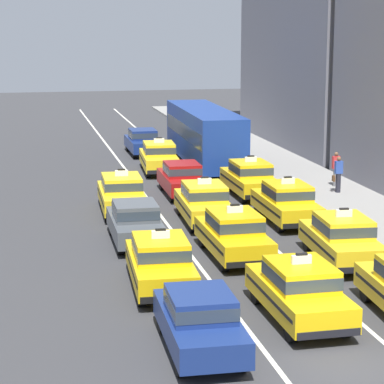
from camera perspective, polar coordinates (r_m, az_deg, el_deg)
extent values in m
plane|color=#353538|center=(20.77, 10.37, -11.72)|extent=(160.00, 160.00, 0.00)
cube|color=silver|center=(38.88, -3.09, -0.42)|extent=(0.14, 80.00, 0.01)
cube|color=silver|center=(39.49, 1.50, -0.22)|extent=(0.14, 80.00, 0.01)
cube|color=gray|center=(36.62, 11.91, -1.31)|extent=(4.00, 90.00, 0.15)
cylinder|color=black|center=(22.39, -2.02, -8.87)|extent=(0.26, 0.65, 0.64)
cylinder|color=black|center=(22.63, 1.64, -8.64)|extent=(0.26, 0.65, 0.64)
cylinder|color=black|center=(19.79, -0.76, -11.73)|extent=(0.26, 0.65, 0.64)
cylinder|color=black|center=(20.06, 3.38, -11.41)|extent=(0.26, 0.65, 0.64)
cube|color=navy|center=(21.08, 0.53, -9.25)|extent=(1.87, 4.35, 0.66)
cube|color=navy|center=(20.77, 0.58, -7.72)|extent=(1.61, 1.94, 0.60)
cube|color=#2D3842|center=(20.77, 0.58, -7.72)|extent=(1.63, 1.96, 0.33)
cylinder|color=black|center=(27.26, -4.13, -5.08)|extent=(0.27, 0.65, 0.64)
cylinder|color=black|center=(27.42, -1.04, -4.95)|extent=(0.27, 0.65, 0.64)
cylinder|color=black|center=(24.36, -3.50, -7.14)|extent=(0.27, 0.65, 0.64)
cylinder|color=black|center=(24.54, -0.04, -6.98)|extent=(0.27, 0.65, 0.64)
cube|color=yellow|center=(25.78, -2.20, -5.24)|extent=(2.04, 4.59, 0.70)
cube|color=black|center=(25.76, -2.20, -5.14)|extent=(2.04, 4.23, 0.10)
cube|color=yellow|center=(25.44, -2.17, -3.90)|extent=(1.71, 2.18, 0.64)
cube|color=#2D3842|center=(25.44, -2.17, -3.90)|extent=(1.73, 2.20, 0.35)
cube|color=white|center=(25.33, -2.18, -2.94)|extent=(0.57, 0.15, 0.24)
cube|color=black|center=(25.29, -2.18, -2.61)|extent=(0.33, 0.13, 0.06)
cube|color=black|center=(27.95, -2.74, -4.42)|extent=(1.72, 0.23, 0.20)
cube|color=black|center=(23.77, -1.55, -7.36)|extent=(1.72, 0.23, 0.20)
cylinder|color=black|center=(32.32, -5.51, -2.40)|extent=(0.25, 0.64, 0.64)
cylinder|color=black|center=(32.49, -2.98, -2.29)|extent=(0.25, 0.64, 0.64)
cylinder|color=black|center=(29.59, -4.97, -3.73)|extent=(0.25, 0.64, 0.64)
cylinder|color=black|center=(29.77, -2.20, -3.60)|extent=(0.25, 0.64, 0.64)
cube|color=#4C5156|center=(30.95, -3.93, -2.39)|extent=(1.84, 4.33, 0.66)
cube|color=#4C5156|center=(30.71, -3.93, -1.29)|extent=(1.59, 1.93, 0.60)
cube|color=#2D3842|center=(30.71, -3.93, -1.29)|extent=(1.61, 1.95, 0.33)
cylinder|color=black|center=(37.41, -6.20, -0.47)|extent=(0.26, 0.65, 0.64)
cylinder|color=black|center=(37.53, -3.96, -0.38)|extent=(0.26, 0.65, 0.64)
cylinder|color=black|center=(34.43, -5.85, -1.53)|extent=(0.26, 0.65, 0.64)
cylinder|color=black|center=(34.56, -3.41, -1.44)|extent=(0.26, 0.65, 0.64)
cube|color=yellow|center=(35.90, -4.87, -0.39)|extent=(1.96, 4.56, 0.70)
cube|color=black|center=(35.89, -4.87, -0.31)|extent=(1.97, 4.20, 0.10)
cube|color=yellow|center=(35.62, -4.87, 0.62)|extent=(1.67, 2.16, 0.64)
cube|color=#2D3842|center=(35.62, -4.87, 0.62)|extent=(1.70, 2.18, 0.35)
cube|color=white|center=(35.53, -4.88, 1.31)|extent=(0.56, 0.14, 0.24)
cube|color=black|center=(35.51, -4.89, 1.55)|extent=(0.32, 0.12, 0.06)
cube|color=black|center=(38.10, -5.17, -0.06)|extent=(1.71, 0.20, 0.20)
cube|color=black|center=(33.81, -4.52, -1.58)|extent=(1.71, 0.20, 0.20)
cylinder|color=black|center=(24.64, 4.51, -6.94)|extent=(0.25, 0.64, 0.64)
cylinder|color=black|center=(25.10, 7.75, -6.66)|extent=(0.25, 0.64, 0.64)
cylinder|color=black|center=(21.91, 6.88, -9.42)|extent=(0.25, 0.64, 0.64)
cylinder|color=black|center=(22.42, 10.48, -9.03)|extent=(0.25, 0.64, 0.64)
cube|color=yellow|center=(23.38, 7.37, -7.14)|extent=(1.84, 4.51, 0.70)
cube|color=black|center=(23.37, 7.37, -7.02)|extent=(1.85, 4.15, 0.10)
cube|color=yellow|center=(23.04, 7.54, -5.68)|extent=(1.62, 2.11, 0.64)
cube|color=#2D3842|center=(23.04, 7.54, -5.68)|extent=(1.64, 2.13, 0.35)
cube|color=white|center=(22.91, 7.57, -4.63)|extent=(0.56, 0.12, 0.24)
cube|color=black|center=(22.87, 7.58, -4.27)|extent=(0.32, 0.11, 0.06)
cube|color=black|center=(25.44, 5.66, -6.11)|extent=(1.71, 0.15, 0.20)
cube|color=black|center=(21.53, 9.37, -9.60)|extent=(1.71, 0.15, 0.20)
cylinder|color=black|center=(30.45, 0.76, -3.24)|extent=(0.24, 0.64, 0.64)
cylinder|color=black|center=(30.81, 3.44, -3.08)|extent=(0.24, 0.64, 0.64)
cylinder|color=black|center=(27.59, 2.22, -4.85)|extent=(0.24, 0.64, 0.64)
cylinder|color=black|center=(27.99, 5.15, -4.64)|extent=(0.24, 0.64, 0.64)
cube|color=yellow|center=(29.10, 2.87, -3.25)|extent=(1.83, 4.51, 0.70)
cube|color=black|center=(29.09, 2.87, -3.16)|extent=(1.85, 4.15, 0.10)
cube|color=yellow|center=(28.79, 2.96, -2.04)|extent=(1.61, 2.11, 0.64)
cube|color=#2D3842|center=(28.79, 2.96, -2.04)|extent=(1.63, 2.13, 0.35)
cube|color=white|center=(28.69, 2.97, -1.19)|extent=(0.56, 0.12, 0.24)
cube|color=black|center=(28.66, 2.97, -0.90)|extent=(0.32, 0.11, 0.06)
cube|color=black|center=(31.23, 1.79, -2.67)|extent=(1.71, 0.15, 0.20)
cube|color=black|center=(27.13, 4.10, -4.94)|extent=(1.71, 0.15, 0.20)
cylinder|color=black|center=(35.44, -0.82, -1.08)|extent=(0.27, 0.65, 0.64)
cylinder|color=black|center=(35.70, 1.53, -0.99)|extent=(0.27, 0.65, 0.64)
cylinder|color=black|center=(32.51, 0.03, -2.27)|extent=(0.27, 0.65, 0.64)
cylinder|color=black|center=(32.78, 2.57, -2.16)|extent=(0.27, 0.65, 0.64)
cube|color=yellow|center=(34.02, 0.81, -1.03)|extent=(1.98, 4.57, 0.70)
cube|color=black|center=(34.01, 0.81, -0.94)|extent=(1.98, 4.21, 0.10)
cube|color=yellow|center=(33.73, 0.86, 0.03)|extent=(1.68, 2.16, 0.64)
cube|color=#2D3842|center=(33.73, 0.86, 0.03)|extent=(1.70, 2.18, 0.35)
cube|color=white|center=(33.65, 0.87, 0.76)|extent=(0.56, 0.14, 0.24)
cube|color=black|center=(33.62, 0.87, 1.01)|extent=(0.32, 0.12, 0.06)
cube|color=black|center=(36.20, 0.17, -0.65)|extent=(1.71, 0.21, 0.20)
cube|color=black|center=(31.97, 1.54, -2.33)|extent=(1.71, 0.21, 0.20)
cylinder|color=black|center=(40.69, -2.07, 0.59)|extent=(0.25, 0.64, 0.64)
cylinder|color=black|center=(40.94, -0.07, 0.67)|extent=(0.25, 0.64, 0.64)
cylinder|color=black|center=(37.95, -1.38, -0.22)|extent=(0.25, 0.64, 0.64)
cylinder|color=black|center=(38.22, 0.75, -0.13)|extent=(0.25, 0.64, 0.64)
cube|color=maroon|center=(39.38, -0.70, 0.71)|extent=(1.83, 4.33, 0.66)
cube|color=maroon|center=(39.16, -0.68, 1.59)|extent=(1.59, 1.92, 0.60)
cube|color=#2D3842|center=(39.16, -0.68, 1.59)|extent=(1.61, 1.94, 0.33)
cylinder|color=black|center=(46.87, -3.38, 2.07)|extent=(0.28, 0.65, 0.64)
cylinder|color=black|center=(47.01, -1.59, 2.12)|extent=(0.28, 0.65, 0.64)
cylinder|color=black|center=(43.87, -3.04, 1.40)|extent=(0.28, 0.65, 0.64)
cylinder|color=black|center=(44.02, -1.13, 1.46)|extent=(0.28, 0.65, 0.64)
cube|color=yellow|center=(45.38, -2.30, 2.21)|extent=(2.10, 4.61, 0.70)
cube|color=black|center=(45.37, -2.30, 2.27)|extent=(2.10, 4.25, 0.10)
cube|color=yellow|center=(45.12, -2.28, 3.02)|extent=(1.74, 2.20, 0.64)
cube|color=#2D3842|center=(45.12, -2.28, 3.02)|extent=(1.76, 2.23, 0.35)
cube|color=white|center=(45.06, -2.29, 3.57)|extent=(0.57, 0.16, 0.24)
cube|color=black|center=(45.04, -2.29, 3.76)|extent=(0.33, 0.13, 0.06)
cube|color=black|center=(47.59, -2.57, 2.35)|extent=(1.72, 0.26, 0.20)
cube|color=black|center=(43.26, -1.99, 1.40)|extent=(1.72, 0.26, 0.20)
cylinder|color=black|center=(52.84, -4.44, 3.16)|extent=(0.24, 0.64, 0.64)
cylinder|color=black|center=(53.06, -2.89, 3.22)|extent=(0.24, 0.64, 0.64)
cylinder|color=black|center=(50.07, -3.98, 2.69)|extent=(0.24, 0.64, 0.64)
cylinder|color=black|center=(50.29, -2.36, 2.75)|extent=(0.24, 0.64, 0.64)
cube|color=navy|center=(51.51, -3.43, 3.32)|extent=(1.78, 4.31, 0.66)
cube|color=navy|center=(51.32, -3.42, 4.00)|extent=(1.57, 1.91, 0.60)
cube|color=#2D3842|center=(51.32, -3.42, 4.00)|extent=(1.59, 1.93, 0.33)
cylinder|color=black|center=(25.24, 11.96, -6.71)|extent=(0.28, 0.65, 0.64)
cube|color=black|center=(26.07, 12.97, -5.92)|extent=(1.72, 0.24, 0.20)
cylinder|color=black|center=(30.23, 7.99, -3.47)|extent=(0.28, 0.66, 0.64)
cylinder|color=black|center=(30.66, 10.65, -3.34)|extent=(0.28, 0.66, 0.64)
cylinder|color=black|center=(27.42, 9.76, -5.12)|extent=(0.28, 0.66, 0.64)
cylinder|color=black|center=(27.90, 12.66, -4.95)|extent=(0.28, 0.66, 0.64)
cube|color=yellow|center=(28.94, 10.25, -3.52)|extent=(2.11, 4.61, 0.70)
cube|color=black|center=(28.93, 10.26, -3.42)|extent=(2.10, 4.26, 0.10)
cube|color=yellow|center=(28.64, 10.40, -2.30)|extent=(1.74, 2.21, 0.64)
cube|color=#2D3842|center=(28.64, 10.40, -2.30)|extent=(1.76, 2.23, 0.35)
cube|color=white|center=(28.54, 10.43, -1.44)|extent=(0.57, 0.16, 0.24)
cube|color=black|center=(28.50, 10.44, -1.15)|extent=(0.33, 0.13, 0.06)
cube|color=black|center=(31.04, 8.96, -2.90)|extent=(1.72, 0.26, 0.20)
cube|color=black|center=(27.01, 11.70, -5.24)|extent=(1.72, 0.26, 0.20)
cylinder|color=black|center=(35.58, 4.60, -1.07)|extent=(0.25, 0.64, 0.64)
cylinder|color=black|center=(36.01, 6.86, -0.96)|extent=(0.25, 0.64, 0.64)
cylinder|color=black|center=(32.73, 6.08, -2.24)|extent=(0.25, 0.64, 0.64)
cylinder|color=black|center=(33.20, 8.51, -2.10)|extent=(0.25, 0.64, 0.64)
cube|color=yellow|center=(34.29, 6.50, -1.00)|extent=(1.85, 4.52, 0.70)
cube|color=black|center=(34.28, 6.50, -0.92)|extent=(1.87, 4.16, 0.10)
cube|color=yellow|center=(34.01, 6.61, 0.05)|extent=(1.62, 2.12, 0.64)
cube|color=#2D3842|center=(34.01, 6.61, 0.05)|extent=(1.64, 2.14, 0.35)
cube|color=white|center=(33.92, 6.62, 0.77)|extent=(0.56, 0.13, 0.24)
cube|color=black|center=(33.90, 6.63, 1.02)|extent=(0.32, 0.11, 0.06)
cube|color=black|center=(36.40, 5.43, -0.63)|extent=(1.71, 0.16, 0.20)
cube|color=black|center=(32.31, 7.69, -2.28)|extent=(1.71, 0.16, 0.20)
cylinder|color=black|center=(40.69, 2.38, 0.59)|extent=(0.24, 0.64, 0.64)
cylinder|color=black|center=(41.08, 4.38, 0.67)|extent=(0.24, 0.64, 0.64)
cylinder|color=black|center=(37.80, 3.55, -0.29)|extent=(0.24, 0.64, 0.64)
cylinder|color=black|center=(38.22, 5.68, -0.19)|extent=(0.24, 0.64, 0.64)
cube|color=yellow|center=(39.37, 3.99, 0.71)|extent=(1.81, 4.50, 0.70)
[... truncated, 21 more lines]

